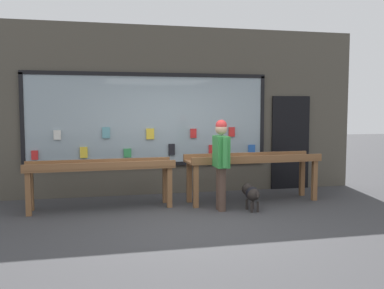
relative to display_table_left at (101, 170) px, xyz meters
The scene contains 6 objects.
ground_plane 2.00m from the display_table_left, 39.22° to the right, with size 40.00×40.00×0.00m, color #38383A.
shopfront_facade 2.16m from the display_table_left, 39.51° to the left, with size 8.45×0.29×3.55m.
display_table_left is the anchor object (origin of this frame).
display_table_right 2.91m from the display_table_left, ahead, with size 2.67×0.75×0.93m.
person_browsing 2.18m from the display_table_left, 15.45° to the right, with size 0.24×0.65×1.63m.
small_dog 2.74m from the display_table_left, 15.13° to the right, with size 0.25×0.60×0.45m.
Camera 1 is at (-1.55, -6.65, 1.83)m, focal length 40.00 mm.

